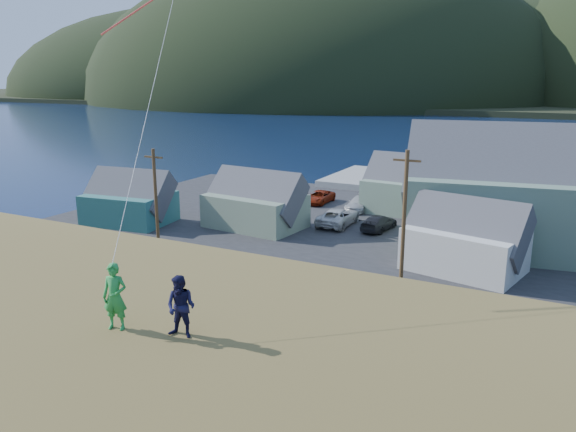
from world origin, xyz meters
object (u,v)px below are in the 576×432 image
object	(u,v)px
shed_palegreen_near	(255,202)
shed_white	(465,238)
shed_teal	(129,199)
kite_flyer_green	(115,297)
wharf	(433,184)
kite_flyer_navy	(181,307)
shed_palegreen_far	(419,187)

from	to	relation	value
shed_palegreen_near	shed_white	size ratio (longest dim) A/B	1.05
shed_teal	shed_palegreen_near	bearing A→B (deg)	13.00
shed_teal	shed_palegreen_near	world-z (taller)	shed_palegreen_near
kite_flyer_green	shed_white	bearing A→B (deg)	64.24
wharf	kite_flyer_navy	distance (m)	60.10
shed_palegreen_far	shed_white	bearing A→B (deg)	-59.47
wharf	shed_teal	bearing A→B (deg)	-124.79
shed_palegreen_near	shed_palegreen_far	xyz separation A→B (m)	(11.95, 12.02, 0.33)
shed_teal	shed_palegreen_near	xyz separation A→B (m)	(11.32, 4.06, 0.10)
shed_palegreen_near	wharf	bearing A→B (deg)	75.46
shed_white	kite_flyer_navy	distance (m)	29.67
shed_teal	kite_flyer_navy	world-z (taller)	kite_flyer_navy
shed_palegreen_far	kite_flyer_navy	xyz separation A→B (m)	(5.06, -44.55, 5.23)
kite_flyer_navy	wharf	bearing A→B (deg)	88.33
shed_teal	kite_flyer_green	world-z (taller)	kite_flyer_green
shed_white	shed_palegreen_far	distance (m)	17.09
shed_teal	shed_palegreen_far	world-z (taller)	shed_palegreen_far
shed_palegreen_near	shed_palegreen_far	distance (m)	16.95
kite_flyer_navy	shed_teal	bearing A→B (deg)	126.46
wharf	shed_palegreen_far	xyz separation A→B (m)	(1.91, -14.66, 2.32)
shed_white	kite_flyer_green	bearing A→B (deg)	-85.62
shed_palegreen_near	kite_flyer_green	xyz separation A→B (m)	(15.21, -32.93, 5.65)
wharf	shed_palegreen_far	world-z (taller)	shed_palegreen_far
shed_palegreen_near	kite_flyer_green	world-z (taller)	kite_flyer_green
wharf	shed_palegreen_far	size ratio (longest dim) A/B	2.30
shed_teal	kite_flyer_green	distance (m)	39.63
wharf	shed_white	size ratio (longest dim) A/B	2.88
shed_teal	shed_white	bearing A→B (deg)	-5.61
kite_flyer_green	shed_palegreen_far	bearing A→B (deg)	76.07
shed_palegreen_far	kite_flyer_navy	world-z (taller)	kite_flyer_navy
wharf	kite_flyer_navy	bearing A→B (deg)	-83.28
wharf	shed_palegreen_near	size ratio (longest dim) A/B	2.75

